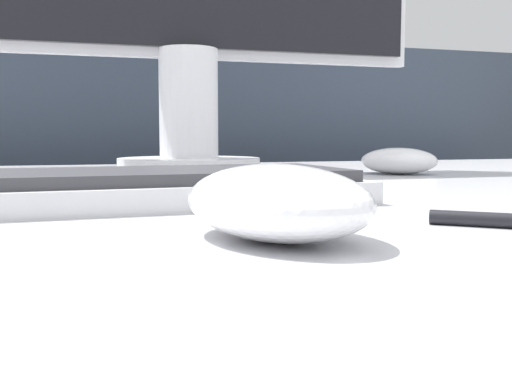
{
  "coord_description": "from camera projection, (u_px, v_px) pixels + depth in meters",
  "views": [
    {
      "loc": [
        -0.12,
        -0.44,
        0.82
      ],
      "look_at": [
        -0.03,
        -0.15,
        0.79
      ],
      "focal_mm": 42.0,
      "sensor_mm": 36.0,
      "label": 1
    }
  ],
  "objects": [
    {
      "name": "partition_panel",
      "position": [
        138.0,
        298.0,
        1.17
      ],
      "size": [
        5.0,
        0.03,
        1.01
      ],
      "color": "#333D4C",
      "rests_on": "ground_plane"
    },
    {
      "name": "keyboard",
      "position": [
        92.0,
        189.0,
        0.41
      ],
      "size": [
        0.38,
        0.15,
        0.02
      ],
      "rotation": [
        0.0,
        0.0,
        0.04
      ],
      "color": "silver",
      "rests_on": "desk"
    },
    {
      "name": "computer_mouse_far",
      "position": [
        399.0,
        161.0,
        0.74
      ],
      "size": [
        0.12,
        0.12,
        0.03
      ],
      "rotation": [
        0.0,
        0.0,
        0.68
      ],
      "color": "white",
      "rests_on": "desk"
    },
    {
      "name": "computer_mouse_near",
      "position": [
        277.0,
        202.0,
        0.27
      ],
      "size": [
        0.1,
        0.12,
        0.04
      ],
      "rotation": [
        0.0,
        0.0,
        0.28
      ],
      "color": "white",
      "rests_on": "desk"
    }
  ]
}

